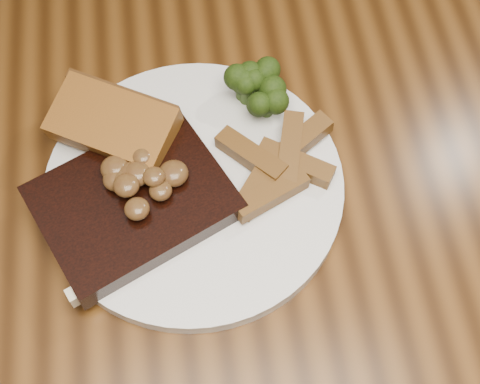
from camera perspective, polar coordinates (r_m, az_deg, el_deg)
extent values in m
cube|color=#522F10|center=(0.66, 1.62, -3.02)|extent=(1.60, 0.90, 0.04)
cylinder|color=black|center=(1.47, -1.26, 12.08)|extent=(0.04, 0.04, 0.40)
cylinder|color=black|center=(1.42, -13.68, 7.17)|extent=(0.04, 0.04, 0.40)
cylinder|color=white|center=(0.65, -3.92, 0.44)|extent=(0.33, 0.33, 0.01)
cube|color=black|center=(0.63, -9.07, -0.87)|extent=(0.21, 0.19, 0.02)
cube|color=beige|center=(0.60, -8.68, -5.93)|extent=(0.13, 0.07, 0.02)
cube|color=brown|center=(0.67, -10.50, 4.77)|extent=(0.13, 0.11, 0.03)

